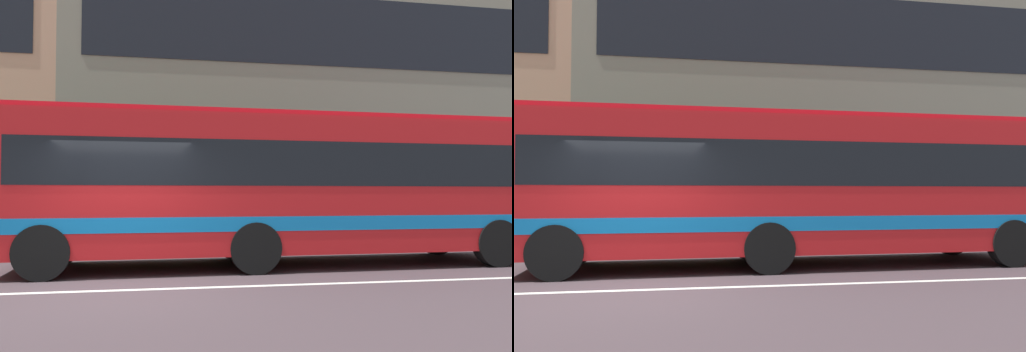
# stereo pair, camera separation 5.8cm
# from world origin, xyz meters

# --- Properties ---
(ground_plane) EXTENTS (160.00, 160.00, 0.00)m
(ground_plane) POSITION_xyz_m (0.00, 0.00, 0.00)
(ground_plane) COLOR #43353A
(lane_centre_line) EXTENTS (60.00, 0.16, 0.01)m
(lane_centre_line) POSITION_xyz_m (0.00, 0.00, 0.00)
(lane_centre_line) COLOR silver
(lane_centre_line) RESTS_ON ground_plane
(hedge_row_far) EXTENTS (14.31, 1.10, 1.11)m
(hedge_row_far) POSITION_xyz_m (-2.48, 6.38, 0.56)
(hedge_row_far) COLOR #326524
(hedge_row_far) RESTS_ON ground_plane
(apartment_block_right) EXTENTS (21.08, 9.41, 13.41)m
(apartment_block_right) POSITION_xyz_m (7.65, 15.06, 6.71)
(apartment_block_right) COLOR gray
(apartment_block_right) RESTS_ON ground_plane
(transit_bus) EXTENTS (11.19, 2.90, 3.23)m
(transit_bus) POSITION_xyz_m (3.14, 2.51, 1.78)
(transit_bus) COLOR red
(transit_bus) RESTS_ON ground_plane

